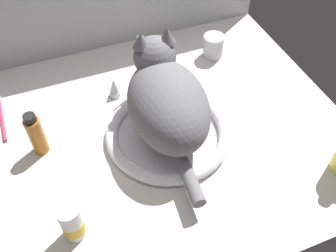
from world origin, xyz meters
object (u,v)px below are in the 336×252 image
object	(u,v)px
faucet	(143,71)
amber_bottle	(36,134)
sink_basin	(168,133)
cat	(166,98)
toothbrush	(1,116)
metal_jar	(213,46)
pill_bottle	(72,223)

from	to	relation	value
faucet	amber_bottle	distance (cm)	33.16
sink_basin	cat	world-z (taller)	cat
toothbrush	metal_jar	bearing A→B (deg)	2.86
faucet	cat	world-z (taller)	cat
faucet	toothbrush	world-z (taller)	faucet
pill_bottle	amber_bottle	size ratio (longest dim) A/B	0.79
amber_bottle	pill_bottle	bearing A→B (deg)	-83.03
cat	toothbrush	world-z (taller)	cat
pill_bottle	toothbrush	xyz separation A→B (cm)	(-11.59, 40.60, -3.99)
sink_basin	metal_jar	size ratio (longest dim) A/B	4.45
faucet	toothbrush	xyz separation A→B (cm)	(-39.60, 3.82, -6.43)
sink_basin	faucet	xyz separation A→B (cm)	(-0.00, 18.92, 5.67)
cat	metal_jar	distance (cm)	35.84
amber_bottle	toothbrush	distance (cm)	18.21
faucet	sink_basin	bearing A→B (deg)	-90.00
faucet	cat	size ratio (longest dim) A/B	0.50
cat	amber_bottle	world-z (taller)	cat
sink_basin	cat	distance (cm)	10.88
cat	sink_basin	bearing A→B (deg)	-94.82
faucet	amber_bottle	xyz separation A→B (cm)	(-31.11, -11.40, -1.13)
cat	pill_bottle	xyz separation A→B (cm)	(-28.17, -19.74, -7.47)
sink_basin	metal_jar	xyz separation A→B (cm)	(25.30, 25.98, 2.26)
cat	metal_jar	xyz separation A→B (cm)	(25.14, 24.10, -8.46)
pill_bottle	faucet	bearing A→B (deg)	52.71
sink_basin	pill_bottle	size ratio (longest dim) A/B	3.23
sink_basin	amber_bottle	xyz separation A→B (cm)	(-31.11, 7.52, 4.54)
faucet	toothbrush	distance (cm)	40.30
faucet	cat	bearing A→B (deg)	-89.47
pill_bottle	amber_bottle	xyz separation A→B (cm)	(-3.10, 25.38, 1.30)
sink_basin	cat	xyz separation A→B (cm)	(0.16, 1.88, 10.71)
sink_basin	cat	size ratio (longest dim) A/B	0.79
cat	pill_bottle	distance (cm)	35.20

